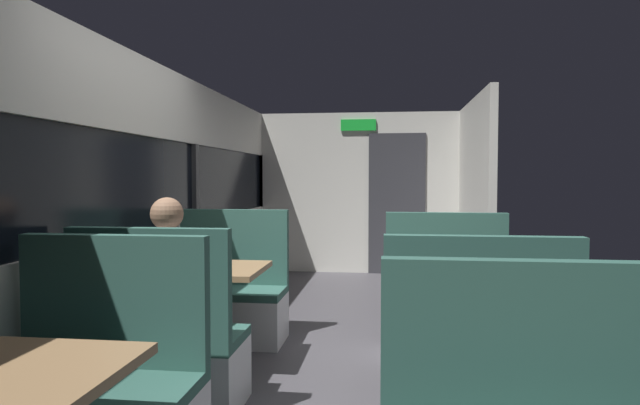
{
  "coord_description": "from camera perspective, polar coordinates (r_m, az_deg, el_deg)",
  "views": [
    {
      "loc": [
        0.45,
        -3.77,
        1.38
      ],
      "look_at": [
        -0.36,
        2.62,
        1.08
      ],
      "focal_mm": 31.06,
      "sensor_mm": 36.0,
      "label": 1
    }
  ],
  "objects": [
    {
      "name": "carriage_end_bulkhead",
      "position": [
        7.98,
        4.39,
        0.89
      ],
      "size": [
        2.9,
        0.11,
        2.3
      ],
      "color": "beige",
      "rests_on": "ground_plane"
    },
    {
      "name": "bench_mid_window_facing_end",
      "position": [
        3.54,
        -16.03,
        -14.8
      ],
      "size": [
        0.95,
        0.5,
        1.1
      ],
      "color": "silver",
      "rests_on": "ground_plane"
    },
    {
      "name": "dining_table_mid_window",
      "position": [
        4.1,
        -12.19,
        -7.86
      ],
      "size": [
        0.9,
        0.7,
        0.74
      ],
      "color": "#9E9EA3",
      "rests_on": "ground_plane"
    },
    {
      "name": "bench_rear_aisle_facing_end",
      "position": [
        3.12,
        15.71,
        -17.24
      ],
      "size": [
        0.95,
        0.5,
        1.1
      ],
      "color": "silver",
      "rests_on": "ground_plane"
    },
    {
      "name": "bench_near_window_facing_entry",
      "position": [
        2.93,
        -21.91,
        -18.67
      ],
      "size": [
        0.95,
        0.5,
        1.1
      ],
      "color": "silver",
      "rests_on": "ground_plane"
    },
    {
      "name": "carriage_aisle_panel_right",
      "position": [
        6.85,
        15.61,
        0.61
      ],
      "size": [
        0.08,
        2.4,
        2.3
      ],
      "primitive_type": "cube",
      "color": "beige",
      "rests_on": "ground_plane"
    },
    {
      "name": "seated_passenger",
      "position": [
        3.55,
        -15.6,
        -11.25
      ],
      "size": [
        0.47,
        0.55,
        1.26
      ],
      "color": "#26262D",
      "rests_on": "ground_plane"
    },
    {
      "name": "bench_rear_aisle_facing_entry",
      "position": [
        4.45,
        13.0,
        -11.13
      ],
      "size": [
        0.95,
        0.5,
        1.1
      ],
      "color": "silver",
      "rests_on": "ground_plane"
    },
    {
      "name": "carriage_window_panel_left",
      "position": [
        4.23,
        -19.52,
        -1.23
      ],
      "size": [
        0.09,
        8.48,
        2.3
      ],
      "color": "beige",
      "rests_on": "ground_plane"
    },
    {
      "name": "bench_mid_window_facing_entry",
      "position": [
        4.81,
        -9.35,
        -10.05
      ],
      "size": [
        0.95,
        0.5,
        1.1
      ],
      "color": "silver",
      "rests_on": "ground_plane"
    },
    {
      "name": "ground_plane",
      "position": [
        4.04,
        0.41,
        -17.5
      ],
      "size": [
        3.3,
        9.2,
        0.02
      ],
      "primitive_type": "cube",
      "color": "#423F44"
    },
    {
      "name": "dining_table_rear_aisle",
      "position": [
        3.7,
        14.16,
        -9.02
      ],
      "size": [
        0.9,
        0.7,
        0.74
      ],
      "color": "#9E9EA3",
      "rests_on": "ground_plane"
    }
  ]
}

